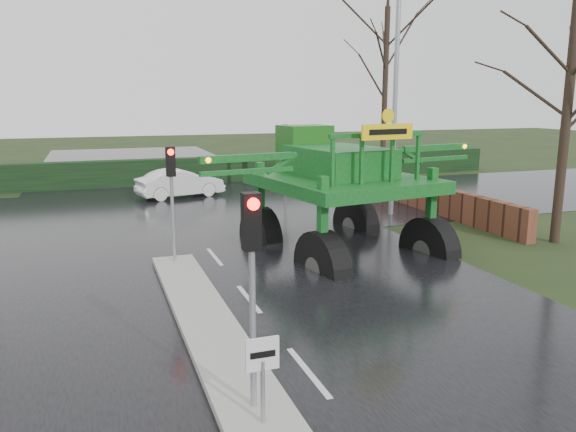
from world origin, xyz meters
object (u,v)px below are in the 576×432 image
object	(u,v)px
traffic_signal_near	(252,255)
crop_sprayer	(318,176)
traffic_signal_far	(285,142)
traffic_signal_mid	(171,179)
street_light_right	(390,70)
white_sedan	(181,197)
keep_left_sign	(263,366)

from	to	relation	value
traffic_signal_near	crop_sprayer	world-z (taller)	crop_sprayer
traffic_signal_near	traffic_signal_far	bearing A→B (deg)	69.64
traffic_signal_mid	street_light_right	world-z (taller)	street_light_right
street_light_right	traffic_signal_near	bearing A→B (deg)	-126.13
street_light_right	white_sedan	distance (m)	12.09
traffic_signal_near	traffic_signal_mid	distance (m)	8.50
crop_sprayer	white_sedan	world-z (taller)	crop_sprayer
traffic_signal_near	street_light_right	xyz separation A→B (m)	(9.49, 13.01, 3.40)
traffic_signal_far	street_light_right	distance (m)	8.86
keep_left_sign	traffic_signal_mid	size ratio (longest dim) A/B	0.38
keep_left_sign	traffic_signal_mid	distance (m)	9.12
keep_left_sign	white_sedan	distance (m)	20.99
keep_left_sign	traffic_signal_far	distance (m)	22.93
traffic_signal_far	white_sedan	bearing A→B (deg)	6.32
traffic_signal_mid	crop_sprayer	bearing A→B (deg)	-20.80
traffic_signal_far	crop_sprayer	world-z (taller)	crop_sprayer
traffic_signal_far	keep_left_sign	bearing A→B (deg)	70.07
street_light_right	crop_sprayer	bearing A→B (deg)	-132.79
keep_left_sign	street_light_right	distance (m)	17.23
crop_sprayer	traffic_signal_near	bearing A→B (deg)	-128.57
keep_left_sign	traffic_signal_mid	world-z (taller)	traffic_signal_mid
traffic_signal_mid	crop_sprayer	xyz separation A→B (m)	(3.94, -1.50, 0.11)
white_sedan	traffic_signal_near	bearing A→B (deg)	160.45
keep_left_sign	crop_sprayer	bearing A→B (deg)	62.29
crop_sprayer	white_sedan	bearing A→B (deg)	88.98
keep_left_sign	street_light_right	bearing A→B (deg)	54.88
street_light_right	white_sedan	size ratio (longest dim) A/B	2.33
traffic_signal_near	traffic_signal_mid	world-z (taller)	same
street_light_right	crop_sprayer	world-z (taller)	street_light_right
keep_left_sign	white_sedan	size ratio (longest dim) A/B	0.31
keep_left_sign	crop_sprayer	distance (m)	8.63
traffic_signal_near	crop_sprayer	bearing A→B (deg)	60.66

